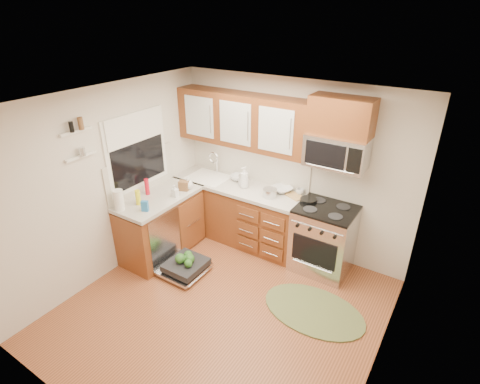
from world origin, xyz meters
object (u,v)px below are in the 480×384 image
Objects in this scene: dishwasher at (184,266)px; bowl_b at (238,178)px; stock_pot at (270,193)px; bowl_a at (282,189)px; cup at (300,192)px; upper_cabinets at (242,120)px; sink at (208,185)px; range at (323,239)px; cutting_board at (295,196)px; microwave at (337,151)px; paper_towel_roll at (119,200)px; skillet at (308,200)px; rug at (314,310)px.

bowl_b is (0.05, 1.30, 0.86)m from dishwasher.
stock_pot is 0.72m from bowl_b.
cup reaches higher than bowl_a.
bowl_b is 1.01m from cup.
bowl_a is (0.66, 0.03, -0.91)m from upper_cabinets.
stock_pot is (1.12, -0.06, 0.18)m from sink.
range reaches higher than sink.
range is 1.36× the size of dishwasher.
microwave is at bearing 0.00° from cutting_board.
bowl_a reaches higher than range.
paper_towel_roll reaches higher than stock_pot.
cup is (0.33, 0.29, -0.01)m from stock_pot.
paper_towel_roll is 2.46m from cup.
microwave is at bearing 14.44° from skillet.
stock_pot is (-0.81, -0.07, 0.51)m from range.
sink is 1.48m from cup.
paper_towel_roll is (-2.28, -1.45, 0.59)m from range.
bowl_b reaches higher than range.
microwave is 0.92m from cutting_board.
rug is at bearing -21.05° from sink.
bowl_b is at bearing 177.07° from cutting_board.
rug is 1.55m from cutting_board.
stock_pot reaches higher than skillet.
dishwasher is 1.56m from bowl_b.
upper_cabinets is 1.99m from paper_towel_roll.
sink is at bearing 158.95° from rug.
dishwasher is 6.21× the size of cup.
cutting_board is at bearing -1.60° from upper_cabinets.
cutting_board is 0.11m from cup.
rug is 2.24m from bowl_b.
paper_towel_roll is 1.81m from bowl_b.
paper_towel_roll is (-2.54, -0.60, 1.05)m from rug.
bowl_a is (-1.00, 1.02, 0.95)m from rug.
upper_cabinets is at bearing 178.40° from cutting_board.
cutting_board is at bearing -12.29° from bowl_a.
sink is 2.54× the size of bowl_b.
cup is at bearing 72.66° from cutting_board.
range is 3.79× the size of cutting_board.
dishwasher is (-1.54, -1.13, -0.38)m from range.
bowl_a is (1.54, 1.62, -0.10)m from paper_towel_roll.
stock_pot is at bearing -138.51° from cup.
microwave is 0.61× the size of rug.
cup is at bearing 42.85° from paper_towel_roll.
rug is 1.42m from skillet.
microwave is 3.03× the size of cutting_board.
stock_pot is 0.44m from cup.
skillet is (1.12, -0.10, -0.90)m from upper_cabinets.
skillet reaches higher than range.
range is 3.41× the size of paper_towel_roll.
paper_towel_roll reaches higher than dishwasher.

